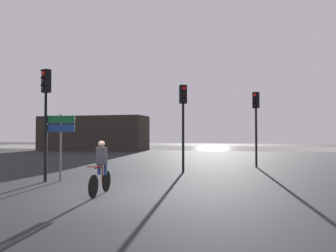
# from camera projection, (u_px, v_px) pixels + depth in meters

# --- Properties ---
(ground_plane) EXTENTS (120.00, 120.00, 0.00)m
(ground_plane) POSITION_uv_depth(u_px,v_px,m) (111.00, 194.00, 9.88)
(ground_plane) COLOR black
(water_strip) EXTENTS (80.00, 16.00, 0.01)m
(water_strip) POSITION_uv_depth(u_px,v_px,m) (220.00, 148.00, 44.71)
(water_strip) COLOR #9E937F
(water_strip) RESTS_ON ground
(distant_building) EXTENTS (12.68, 4.00, 3.99)m
(distant_building) POSITION_uv_depth(u_px,v_px,m) (93.00, 133.00, 38.53)
(distant_building) COLOR #2D2823
(distant_building) RESTS_ON ground
(traffic_light_near_left) EXTENTS (0.39, 0.41, 4.34)m
(traffic_light_near_left) POSITION_uv_depth(u_px,v_px,m) (46.00, 103.00, 12.67)
(traffic_light_near_left) COLOR black
(traffic_light_near_left) RESTS_ON ground
(traffic_light_far_right) EXTENTS (0.40, 0.42, 4.20)m
(traffic_light_far_right) POSITION_uv_depth(u_px,v_px,m) (256.00, 115.00, 18.33)
(traffic_light_far_right) COLOR black
(traffic_light_far_right) RESTS_ON ground
(traffic_light_center) EXTENTS (0.40, 0.42, 4.22)m
(traffic_light_center) POSITION_uv_depth(u_px,v_px,m) (183.00, 111.00, 15.79)
(traffic_light_center) COLOR black
(traffic_light_center) RESTS_ON ground
(direction_sign_post) EXTENTS (1.05, 0.38, 2.60)m
(direction_sign_post) POSITION_uv_depth(u_px,v_px,m) (60.00, 135.00, 12.75)
(direction_sign_post) COLOR slate
(direction_sign_post) RESTS_ON ground
(cyclist) EXTENTS (0.46, 1.71, 1.62)m
(cyclist) POSITION_uv_depth(u_px,v_px,m) (101.00, 167.00, 9.96)
(cyclist) COLOR black
(cyclist) RESTS_ON ground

